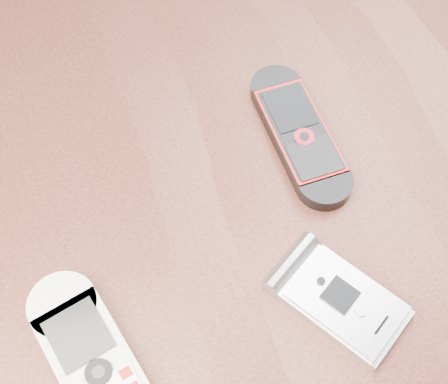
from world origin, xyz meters
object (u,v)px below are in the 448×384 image
at_px(nokia_white, 97,368).
at_px(motorola_razr, 342,301).
at_px(table, 219,251).
at_px(nokia_black_red, 299,133).

relative_size(nokia_white, motorola_razr, 1.51).
height_order(table, motorola_razr, motorola_razr).
height_order(table, nokia_black_red, nokia_black_red).
relative_size(table, nokia_black_red, 7.50).
xyz_separation_m(nokia_white, nokia_black_red, (0.22, 0.15, -0.00)).
bearing_deg(table, motorola_razr, -63.48).
bearing_deg(table, nokia_white, -139.74).
relative_size(nokia_white, nokia_black_red, 1.04).
bearing_deg(table, nokia_black_red, 22.62).
height_order(table, nokia_white, nokia_white).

